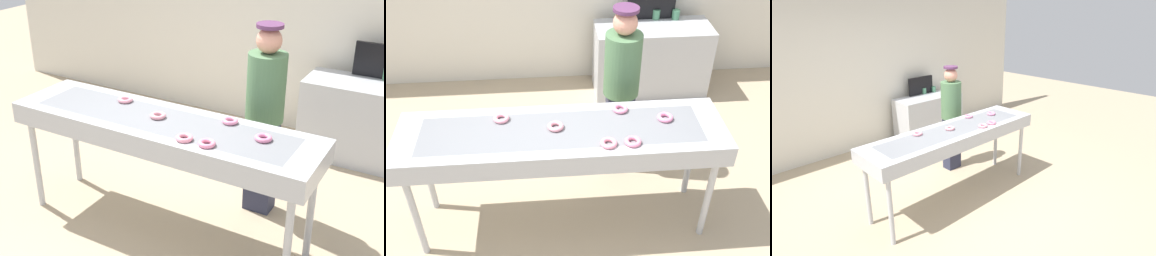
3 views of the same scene
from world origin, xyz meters
TOP-DOWN VIEW (x-y plane):
  - ground_plane at (0.00, 0.00)m, footprint 16.00×16.00m
  - fryer_conveyor at (0.00, 0.00)m, footprint 2.50×0.66m
  - strawberry_donut_0 at (0.81, 0.07)m, footprint 0.13×0.13m
  - strawberry_donut_1 at (-0.04, 0.02)m, footprint 0.14×0.14m
  - strawberry_donut_2 at (0.48, 0.21)m, footprint 0.16×0.16m
  - strawberry_donut_3 at (0.33, -0.21)m, footprint 0.17×0.17m
  - strawberry_donut_4 at (0.51, -0.20)m, footprint 0.16×0.16m
  - strawberry_donut_5 at (-0.46, 0.16)m, footprint 0.17×0.17m
  - worker_baker at (0.57, 0.68)m, footprint 0.32×0.32m
  - prep_counter at (1.18, 2.05)m, footprint 1.35×0.56m
  - menu_display at (1.18, 2.28)m, footprint 0.57×0.04m

SIDE VIEW (x-z plane):
  - ground_plane at x=0.00m, z-range 0.00..0.00m
  - prep_counter at x=1.18m, z-range 0.00..0.84m
  - fryer_conveyor at x=0.00m, z-range 0.41..1.41m
  - worker_baker at x=0.57m, z-range 0.10..1.76m
  - strawberry_donut_0 at x=0.81m, z-range 1.00..1.03m
  - strawberry_donut_1 at x=-0.04m, z-range 1.00..1.03m
  - strawberry_donut_2 at x=0.48m, z-range 1.00..1.03m
  - strawberry_donut_3 at x=0.33m, z-range 1.00..1.03m
  - strawberry_donut_4 at x=0.51m, z-range 1.00..1.03m
  - strawberry_donut_5 at x=-0.46m, z-range 1.00..1.03m
  - menu_display at x=1.18m, z-range 0.84..1.19m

